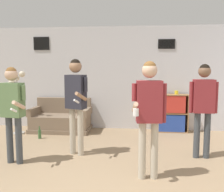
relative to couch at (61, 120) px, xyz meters
The scene contains 10 objects.
wall_back 1.75m from the couch, 17.80° to the left, with size 8.64×0.08×2.70m.
couch is the anchor object (origin of this frame).
bookshelf 2.80m from the couch, ahead, with size 0.90×0.30×0.96m.
floor_lamp 1.32m from the couch, 156.86° to the right, with size 0.36×0.39×1.55m.
person_player_foreground_left 2.36m from the couch, 92.82° to the right, with size 0.50×0.50×1.65m.
person_player_foreground_center 2.08m from the couch, 63.84° to the right, with size 0.47×0.58×1.79m.
person_watcher_holding_cup 3.46m from the couch, 50.53° to the right, with size 0.50×0.46×1.73m.
person_spectator_near_bookshelf 3.62m from the couch, 27.55° to the right, with size 0.50×0.22×1.70m.
bottle_on_floor 0.83m from the couch, 109.50° to the right, with size 0.07×0.07×0.29m.
drinking_cup 3.04m from the couch, ahead, with size 0.09×0.09×0.09m.
Camera 1 is at (0.67, -2.53, 1.64)m, focal length 40.00 mm.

